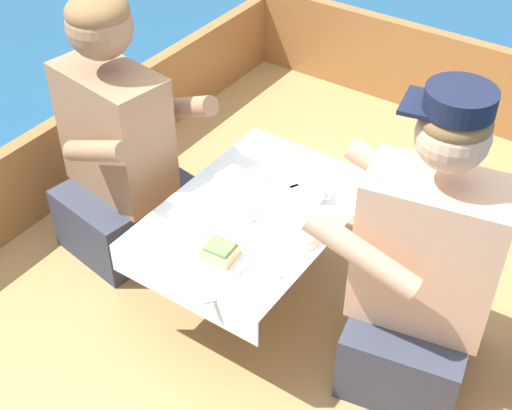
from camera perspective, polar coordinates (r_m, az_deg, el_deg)
name	(u,v)px	position (r m, az deg, el deg)	size (l,w,h in m)	color
ground_plane	(255,355)	(2.86, -0.08, -11.91)	(60.00, 60.00, 0.00)	navy
boat_deck	(255,326)	(2.73, -0.09, -9.66)	(2.04, 3.11, 0.34)	#A87F4C
gunwale_port	(55,164)	(3.01, -15.82, 3.21)	(0.06, 3.11, 0.36)	#936033
bow_coaming	(434,73)	(3.58, 14.02, 10.22)	(1.92, 0.06, 0.42)	#936033
cockpit_table	(256,220)	(2.36, 0.00, -1.21)	(0.56, 0.80, 0.40)	#B2B2B7
person_port	(119,152)	(2.61, -10.90, 4.21)	(0.57, 0.51, 1.01)	#333847
person_starboard	(422,275)	(2.15, 13.13, -5.46)	(0.57, 0.52, 1.03)	#333847
plate_sandwich	(220,258)	(2.16, -2.87, -4.26)	(0.18, 0.18, 0.01)	white
plate_bread	(239,174)	(2.48, -1.33, 2.46)	(0.18, 0.18, 0.01)	white
sandwich	(220,251)	(2.14, -2.89, -3.73)	(0.10, 0.09, 0.05)	#E0BC7F
bowl_port_near	(301,235)	(2.21, 3.62, -2.42)	(0.11, 0.11, 0.04)	white
bowl_starboard_near	(190,218)	(2.27, -5.32, -1.08)	(0.14, 0.14, 0.04)	white
coffee_cup_port	(314,190)	(2.36, 4.65, 1.17)	(0.11, 0.08, 0.07)	white
coffee_cup_starboard	(245,210)	(2.28, -0.89, -0.44)	(0.09, 0.06, 0.06)	white
utensil_spoon_center	(240,292)	(2.06, -1.26, -6.93)	(0.11, 0.15, 0.01)	silver
utensil_fork_starboard	(281,191)	(2.41, 2.05, 1.15)	(0.09, 0.16, 0.00)	silver
utensil_spoon_starboard	(263,274)	(2.11, 0.57, -5.52)	(0.16, 0.10, 0.01)	silver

